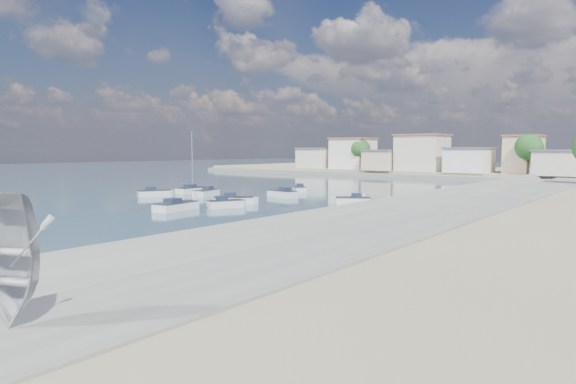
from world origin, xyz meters
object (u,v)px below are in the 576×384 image
object	(u,v)px
motorboat_g	(205,193)
overturned_dinghy	(12,314)
motorboat_a	(178,206)
motorboat_e	(156,194)
motorboat_f	(299,189)
motorboat_b	(227,204)
motorboat_c	(281,194)
motorboat_h	(236,201)
motorboat_d	(351,201)
sailboat	(194,190)

from	to	relation	value
motorboat_g	overturned_dinghy	xyz separation A→B (m)	(36.49, -38.28, 1.74)
motorboat_a	motorboat_g	bearing A→B (deg)	128.15
motorboat_e	motorboat_a	bearing A→B (deg)	-27.84
motorboat_e	motorboat_f	world-z (taller)	same
motorboat_a	motorboat_b	bearing A→B (deg)	62.55
motorboat_b	motorboat_c	xyz separation A→B (m)	(-3.29, 12.98, 0.00)
motorboat_f	motorboat_c	bearing A→B (deg)	-70.70
motorboat_a	motorboat_b	xyz separation A→B (m)	(2.42, 4.66, -0.00)
motorboat_e	overturned_dinghy	world-z (taller)	overturned_dinghy
motorboat_e	motorboat_h	world-z (taller)	same
motorboat_a	motorboat_f	size ratio (longest dim) A/B	1.49
motorboat_a	motorboat_f	world-z (taller)	same
motorboat_e	motorboat_f	distance (m)	20.41
motorboat_g	motorboat_h	distance (m)	10.81
motorboat_e	motorboat_h	bearing A→B (deg)	1.36
motorboat_d	sailboat	world-z (taller)	sailboat
motorboat_b	motorboat_e	bearing A→B (deg)	170.44
motorboat_h	overturned_dinghy	xyz separation A→B (m)	(26.50, -34.16, 1.74)
motorboat_a	sailboat	bearing A→B (deg)	135.42
motorboat_g	sailboat	distance (m)	5.35
motorboat_a	motorboat_d	bearing A→B (deg)	54.49
overturned_dinghy	motorboat_c	bearing A→B (deg)	100.46
motorboat_d	motorboat_b	bearing A→B (deg)	-128.53
motorboat_c	motorboat_g	bearing A→B (deg)	-146.03
motorboat_g	motorboat_h	world-z (taller)	same
sailboat	motorboat_e	bearing A→B (deg)	-88.61
motorboat_d	motorboat_f	distance (m)	17.19
motorboat_b	motorboat_e	world-z (taller)	same
motorboat_g	motorboat_h	xyz separation A→B (m)	(9.99, -4.12, -0.00)
motorboat_c	sailboat	world-z (taller)	sailboat
motorboat_f	motorboat_g	size ratio (longest dim) A/B	0.76
motorboat_b	sailboat	world-z (taller)	sailboat
motorboat_e	sailboat	world-z (taller)	sailboat
motorboat_a	motorboat_g	size ratio (longest dim) A/B	1.14
motorboat_e	motorboat_f	size ratio (longest dim) A/B	1.22
motorboat_b	motorboat_c	bearing A→B (deg)	104.22
sailboat	overturned_dinghy	bearing A→B (deg)	-44.32
motorboat_h	overturned_dinghy	world-z (taller)	overturned_dinghy
motorboat_a	motorboat_f	bearing A→B (deg)	97.75
motorboat_c	motorboat_e	world-z (taller)	same
motorboat_c	motorboat_f	size ratio (longest dim) A/B	1.31
motorboat_d	motorboat_g	distance (m)	20.84
motorboat_c	sailboat	size ratio (longest dim) A/B	0.55
motorboat_b	motorboat_f	bearing A→B (deg)	106.06
motorboat_h	overturned_dinghy	bearing A→B (deg)	-52.19
motorboat_e	motorboat_f	bearing A→B (deg)	58.29
motorboat_c	overturned_dinghy	size ratio (longest dim) A/B	1.45
motorboat_b	motorboat_g	size ratio (longest dim) A/B	0.84
motorboat_a	motorboat_h	bearing A→B (deg)	85.40
motorboat_f	overturned_dinghy	bearing A→B (deg)	-59.20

